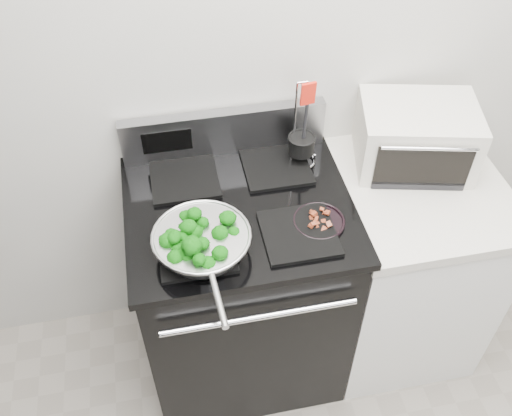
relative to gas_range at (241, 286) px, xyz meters
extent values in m
cube|color=silver|center=(0.30, 0.34, 0.86)|extent=(4.00, 0.02, 2.70)
cube|color=black|center=(0.00, 0.00, -0.03)|extent=(0.76, 0.66, 0.92)
cube|color=black|center=(0.00, 0.00, 0.45)|extent=(0.79, 0.69, 0.03)
cube|color=#99999E|center=(0.00, 0.30, 0.55)|extent=(0.76, 0.05, 0.18)
cube|color=black|center=(-0.17, -0.17, 0.47)|extent=(0.24, 0.24, 0.01)
cube|color=black|center=(0.17, -0.17, 0.47)|extent=(0.24, 0.24, 0.01)
cube|color=black|center=(-0.17, 0.17, 0.47)|extent=(0.24, 0.24, 0.01)
cube|color=black|center=(0.17, 0.17, 0.47)|extent=(0.24, 0.24, 0.01)
cube|color=white|center=(0.68, 0.00, -0.05)|extent=(0.60, 0.66, 0.88)
cube|color=beige|center=(0.68, 0.00, 0.41)|extent=(0.62, 0.68, 0.04)
torus|color=silver|center=(-0.15, -0.18, 0.54)|extent=(0.32, 0.32, 0.01)
cylinder|color=silver|center=(-0.13, -0.43, 0.53)|extent=(0.03, 0.19, 0.02)
cylinder|color=black|center=(0.25, -0.14, 0.47)|extent=(0.18, 0.18, 0.01)
cylinder|color=black|center=(0.27, 0.18, 0.54)|extent=(0.09, 0.09, 0.07)
cylinder|color=black|center=(0.27, 0.18, 0.62)|extent=(0.01, 0.01, 0.21)
cube|color=red|center=(0.27, 0.18, 0.77)|extent=(0.05, 0.02, 0.09)
cube|color=beige|center=(0.69, 0.14, 0.55)|extent=(0.48, 0.40, 0.24)
cube|color=black|center=(0.69, -0.02, 0.54)|extent=(0.33, 0.08, 0.17)
camera|label=1|loc=(-0.22, -1.38, 1.86)|focal=40.00mm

